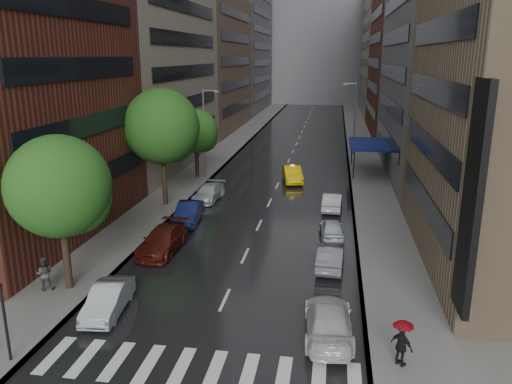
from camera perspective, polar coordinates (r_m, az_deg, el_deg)
ground at (r=23.36m, az=-5.80°, el=-16.66°), size 220.00×220.00×0.00m
road at (r=70.39m, az=4.52°, el=5.23°), size 14.00×140.00×0.01m
sidewalk_left at (r=71.62m, az=-2.71°, el=5.49°), size 4.00×140.00×0.15m
sidewalk_right at (r=70.28m, az=11.88°, el=4.99°), size 4.00×140.00×0.15m
crosswalk at (r=21.70m, az=-6.66°, el=-19.43°), size 13.15×2.80×0.01m
buildings_left at (r=80.57m, az=-5.93°, el=17.89°), size 8.00×108.00×38.00m
buildings_right at (r=76.46m, az=16.98°, el=16.75°), size 8.05×109.10×36.00m
building_far at (r=137.25m, az=7.04°, el=16.79°), size 40.00×14.00×32.00m
tree_near at (r=27.59m, az=-21.61°, el=0.58°), size 5.34×5.34×8.52m
tree_mid at (r=41.63m, az=-10.72°, el=7.35°), size 6.17×6.17×9.84m
tree_far at (r=51.43m, az=-6.87°, el=6.91°), size 4.48×4.48×7.14m
taxi at (r=50.32m, az=4.17°, el=2.06°), size 2.62×5.12×1.61m
parked_cars_left at (r=35.48m, az=-9.14°, el=-3.94°), size 2.33×24.86×1.55m
parked_cars_right at (r=30.93m, az=8.55°, el=-6.90°), size 2.40×24.41×1.53m
ped_black_umbrella at (r=29.18m, az=-23.08°, el=-8.04°), size 1.10×0.98×2.09m
ped_red_umbrella at (r=21.71m, az=16.37°, el=-15.87°), size 1.03×1.00×2.01m
traffic_light at (r=23.14m, az=-26.83°, el=-12.39°), size 0.18×0.15×3.45m
street_lamp_left at (r=51.34m, az=-5.87°, el=6.93°), size 1.74×0.22×9.00m
street_lamp_right at (r=64.58m, az=11.17°, el=8.45°), size 1.74×0.22×9.00m
awning at (r=55.00m, az=12.72°, el=5.35°), size 4.00×8.00×3.12m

